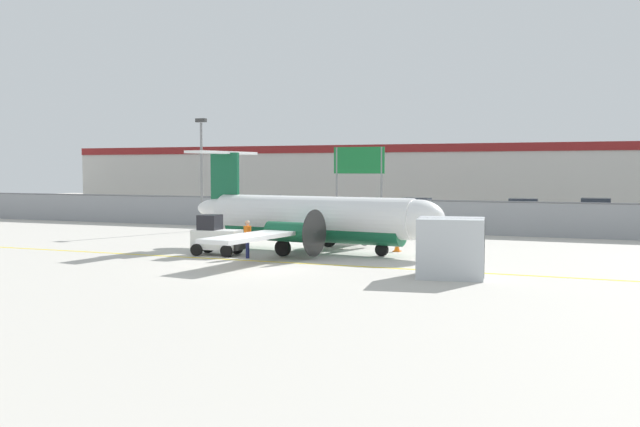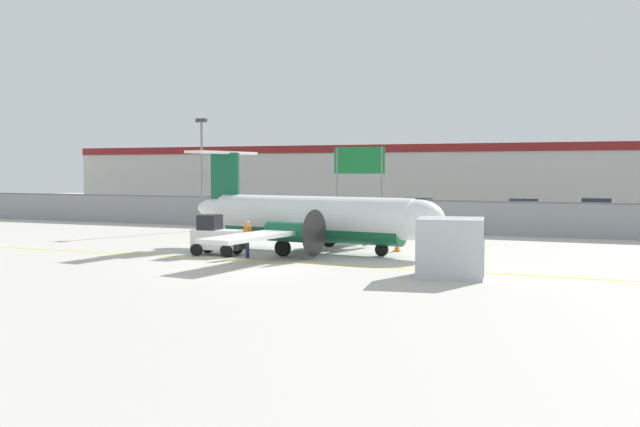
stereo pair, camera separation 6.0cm
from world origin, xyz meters
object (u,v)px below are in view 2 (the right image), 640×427
(commuter_airplane, at_px, (317,219))
(baggage_tug, at_px, (216,237))
(traffic_cone_near_right, at_px, (397,245))
(cargo_container, at_px, (450,248))
(parked_car_0, at_px, (268,204))
(parked_car_4, at_px, (598,208))
(traffic_cone_near_left, at_px, (221,240))
(parked_car_1, at_px, (344,207))
(parked_car_3, at_px, (522,209))
(apron_light_pole, at_px, (202,164))
(ground_crew_worker, at_px, (247,237))
(highway_sign, at_px, (359,167))
(parked_car_2, at_px, (415,208))

(commuter_airplane, relative_size, baggage_tug, 6.64)
(baggage_tug, height_order, traffic_cone_near_right, baggage_tug)
(cargo_container, distance_m, parked_car_0, 37.67)
(baggage_tug, relative_size, parked_car_4, 0.57)
(cargo_container, height_order, traffic_cone_near_left, cargo_container)
(traffic_cone_near_left, xyz_separation_m, traffic_cone_near_right, (9.28, 0.83, 0.00))
(commuter_airplane, relative_size, parked_car_1, 3.68)
(parked_car_1, xyz_separation_m, parked_car_3, (13.89, 2.92, 0.00))
(apron_light_pole, bearing_deg, ground_crew_worker, -50.98)
(highway_sign, bearing_deg, parked_car_4, 44.66)
(apron_light_pole, bearing_deg, parked_car_4, 40.89)
(parked_car_3, height_order, apron_light_pole, apron_light_pole)
(cargo_container, relative_size, apron_light_pole, 0.37)
(apron_light_pole, xyz_separation_m, highway_sign, (8.81, 5.80, -0.16))
(parked_car_1, distance_m, apron_light_pole, 15.93)
(traffic_cone_near_left, relative_size, parked_car_4, 0.15)
(parked_car_2, bearing_deg, parked_car_1, 10.01)
(baggage_tug, bearing_deg, parked_car_3, 64.68)
(traffic_cone_near_right, xyz_separation_m, apron_light_pole, (-15.03, 6.74, 3.99))
(cargo_container, xyz_separation_m, parked_car_4, (4.67, 34.56, -0.21))
(parked_car_3, bearing_deg, traffic_cone_near_left, 59.42)
(apron_light_pole, distance_m, highway_sign, 10.55)
(ground_crew_worker, bearing_deg, commuter_airplane, -146.46)
(parked_car_1, xyz_separation_m, parked_car_2, (5.78, 0.94, 0.00))
(traffic_cone_near_left, distance_m, traffic_cone_near_right, 9.31)
(traffic_cone_near_left, xyz_separation_m, apron_light_pole, (-5.76, 7.57, 3.99))
(ground_crew_worker, xyz_separation_m, traffic_cone_near_right, (5.56, 4.94, -0.64))
(parked_car_1, height_order, parked_car_3, same)
(ground_crew_worker, xyz_separation_m, parked_car_2, (0.68, 27.56, -0.06))
(parked_car_0, bearing_deg, highway_sign, -36.96)
(baggage_tug, relative_size, parked_car_0, 0.56)
(parked_car_3, bearing_deg, parked_car_0, -0.36)
(highway_sign, bearing_deg, parked_car_2, 82.44)
(commuter_airplane, bearing_deg, apron_light_pole, 151.20)
(ground_crew_worker, distance_m, traffic_cone_near_left, 5.58)
(ground_crew_worker, bearing_deg, traffic_cone_near_right, -163.77)
(traffic_cone_near_left, bearing_deg, traffic_cone_near_right, 5.11)
(traffic_cone_near_left, bearing_deg, commuter_airplane, -7.82)
(cargo_container, bearing_deg, traffic_cone_near_left, 146.00)
(cargo_container, xyz_separation_m, apron_light_pole, (-19.12, 13.96, 3.20))
(commuter_airplane, relative_size, traffic_cone_near_right, 25.12)
(baggage_tug, bearing_deg, cargo_container, -18.41)
(parked_car_0, relative_size, highway_sign, 0.78)
(traffic_cone_near_right, bearing_deg, parked_car_0, 128.42)
(baggage_tug, relative_size, parked_car_2, 0.57)
(parked_car_4, bearing_deg, cargo_container, -96.74)
(baggage_tug, distance_m, parked_car_4, 35.73)
(commuter_airplane, xyz_separation_m, parked_car_4, (12.32, 28.96, -0.71))
(traffic_cone_near_right, xyz_separation_m, parked_car_2, (-4.88, 22.61, 0.58))
(parked_car_0, relative_size, parked_car_1, 0.99)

